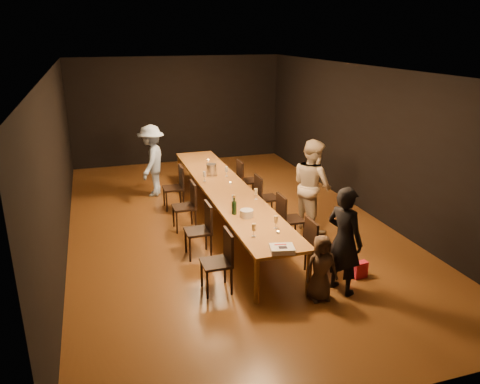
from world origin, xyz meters
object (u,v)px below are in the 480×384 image
object	(u,v)px
chair_left_3	(173,188)
chair_left_0	(216,262)
child	(321,268)
birthday_cake	(282,249)
chair_right_2	(267,197)
ice_bucket	(211,169)
chair_left_1	(198,230)
champagne_bottle	(234,205)
plate_stack	(247,213)
chair_left_2	(184,206)
man_blue	(152,161)
chair_right_3	(248,180)
chair_right_1	(291,219)
chair_right_0	(322,247)
woman_birthday	(344,240)
woman_tan	(312,185)
table	(226,190)

from	to	relation	value
chair_left_3	chair_left_0	bearing A→B (deg)	-180.00
child	chair_left_3	bearing A→B (deg)	111.68
chair_left_3	birthday_cake	world-z (taller)	chair_left_3
chair_right_2	ice_bucket	distance (m)	1.38
chair_left_1	champagne_bottle	distance (m)	0.76
chair_left_3	plate_stack	bearing A→B (deg)	-164.61
chair_left_2	ice_bucket	xyz separation A→B (m)	(0.80, 0.96, 0.40)
chair_left_0	chair_left_1	bearing A→B (deg)	0.00
ice_bucket	man_blue	bearing A→B (deg)	131.41
champagne_bottle	chair_left_3	bearing A→B (deg)	103.09
chair_right_3	child	xyz separation A→B (m)	(-0.35, -4.26, 0.02)
man_blue	ice_bucket	distance (m)	1.66
chair_right_1	chair_left_1	world-z (taller)	same
chair_left_1	child	size ratio (longest dim) A/B	0.95
chair_left_2	birthday_cake	bearing A→B (deg)	-164.25
chair_right_1	chair_left_3	xyz separation A→B (m)	(-1.70, 2.40, 0.00)
chair_right_1	plate_stack	distance (m)	1.06
chair_right_0	chair_left_1	bearing A→B (deg)	-125.22
birthday_cake	child	bearing A→B (deg)	-4.24
chair_right_3	birthday_cake	bearing A→B (deg)	-12.14
chair_left_3	champagne_bottle	xyz separation A→B (m)	(0.59, -2.56, 0.45)
chair_right_1	woman_birthday	distance (m)	1.79
chair_left_1	woman_tan	size ratio (longest dim) A/B	0.53
woman_tan	ice_bucket	size ratio (longest dim) A/B	7.49
birthday_cake	chair_left_3	bearing A→B (deg)	113.79
chair_left_2	man_blue	distance (m)	2.25
woman_birthday	chair_right_0	bearing A→B (deg)	-17.45
woman_tan	man_blue	world-z (taller)	woman_tan
chair_left_0	champagne_bottle	distance (m)	1.28
chair_left_0	birthday_cake	world-z (taller)	chair_left_0
birthday_cake	champagne_bottle	size ratio (longest dim) A/B	1.13
table	man_blue	world-z (taller)	man_blue
chair_left_0	chair_left_3	size ratio (longest dim) A/B	1.00
chair_right_0	chair_left_2	distance (m)	2.94
table	chair_right_2	xyz separation A→B (m)	(0.85, 0.00, -0.24)
chair_right_1	woman_tan	xyz separation A→B (m)	(0.64, 0.50, 0.42)
chair_left_2	chair_left_3	size ratio (longest dim) A/B	1.00
birthday_cake	table	bearing A→B (deg)	101.88
chair_right_0	chair_left_1	world-z (taller)	same
woman_birthday	child	distance (m)	0.53
chair_right_0	ice_bucket	bearing A→B (deg)	-164.92
birthday_cake	chair_right_3	bearing A→B (deg)	90.37
chair_left_0	woman_tan	xyz separation A→B (m)	(2.34, 1.70, 0.42)
chair_right_0	chair_left_3	size ratio (longest dim) A/B	1.00
chair_right_0	birthday_cake	xyz separation A→B (m)	(-0.88, -0.50, 0.32)
chair_left_3	man_blue	bearing A→B (deg)	16.74
chair_left_0	chair_left_2	bearing A→B (deg)	0.00
woman_birthday	birthday_cake	world-z (taller)	woman_birthday
chair_left_3	champagne_bottle	world-z (taller)	champagne_bottle
chair_right_2	chair_left_3	xyz separation A→B (m)	(-1.70, 1.20, 0.00)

